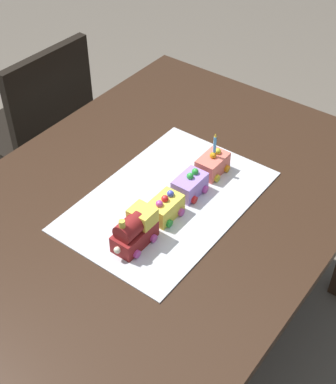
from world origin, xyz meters
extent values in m
plane|color=#6B6054|center=(0.00, 0.00, 0.00)|extent=(8.00, 8.00, 0.00)
cube|color=#382316|center=(0.00, 0.00, 0.72)|extent=(1.40, 1.00, 0.03)
cube|color=#382316|center=(0.64, 0.44, 0.35)|extent=(0.07, 0.07, 0.71)
cube|color=black|center=(0.27, 0.90, 0.44)|extent=(0.41, 0.41, 0.04)
cube|color=black|center=(0.27, 0.72, 0.66)|extent=(0.40, 0.05, 0.40)
cube|color=black|center=(0.45, 1.06, 0.21)|extent=(0.04, 0.04, 0.42)
cube|color=black|center=(0.44, 0.72, 0.21)|extent=(0.04, 0.04, 0.42)
cube|color=black|center=(0.10, 0.74, 0.21)|extent=(0.04, 0.04, 0.42)
cube|color=silver|center=(0.01, -0.03, 0.74)|extent=(0.60, 0.40, 0.00)
cube|color=maroon|center=(-0.18, -0.07, 0.77)|extent=(0.12, 0.06, 0.05)
cylinder|color=maroon|center=(-0.19, -0.07, 0.81)|extent=(0.08, 0.05, 0.05)
cube|color=#F4E04C|center=(-0.14, -0.07, 0.82)|extent=(0.06, 0.06, 0.04)
cylinder|color=#F4E04C|center=(-0.22, -0.07, 0.84)|extent=(0.02, 0.02, 0.03)
sphere|color=#F4EFCC|center=(-0.24, -0.07, 0.78)|extent=(0.02, 0.02, 0.02)
cylinder|color=#D84CB2|center=(-0.21, -0.10, 0.76)|extent=(0.02, 0.01, 0.02)
cylinder|color=#D84CB2|center=(-0.14, -0.10, 0.76)|extent=(0.02, 0.01, 0.02)
cylinder|color=#D84CB2|center=(-0.21, -0.03, 0.76)|extent=(0.02, 0.01, 0.02)
cylinder|color=#D84CB2|center=(-0.14, -0.03, 0.76)|extent=(0.02, 0.01, 0.02)
cube|color=#F4E04C|center=(-0.05, -0.07, 0.77)|extent=(0.10, 0.06, 0.06)
cylinder|color=green|center=(-0.07, -0.10, 0.76)|extent=(0.02, 0.01, 0.02)
cylinder|color=#D84CB2|center=(-0.02, -0.10, 0.76)|extent=(0.02, 0.01, 0.02)
cylinder|color=yellow|center=(-0.07, -0.03, 0.76)|extent=(0.02, 0.01, 0.02)
cylinder|color=yellow|center=(-0.02, -0.03, 0.76)|extent=(0.02, 0.01, 0.02)
sphere|color=red|center=(-0.05, -0.07, 0.81)|extent=(0.02, 0.02, 0.02)
sphere|color=#4C59D8|center=(-0.02, -0.07, 0.81)|extent=(0.02, 0.02, 0.02)
sphere|color=#D84CB2|center=(-0.07, -0.07, 0.81)|extent=(0.02, 0.02, 0.02)
cube|color=#AD84E0|center=(0.07, -0.07, 0.77)|extent=(0.10, 0.06, 0.06)
cylinder|color=red|center=(0.05, -0.10, 0.76)|extent=(0.02, 0.01, 0.02)
cylinder|color=#D84CB2|center=(0.10, -0.10, 0.76)|extent=(0.02, 0.01, 0.02)
cylinder|color=orange|center=(0.05, -0.03, 0.76)|extent=(0.02, 0.01, 0.02)
cylinder|color=red|center=(0.10, -0.03, 0.76)|extent=(0.02, 0.01, 0.02)
sphere|color=green|center=(0.07, -0.07, 0.81)|extent=(0.02, 0.02, 0.02)
sphere|color=green|center=(0.10, -0.07, 0.81)|extent=(0.02, 0.02, 0.02)
cube|color=#F27260|center=(0.19, -0.07, 0.77)|extent=(0.10, 0.06, 0.06)
cylinder|color=yellow|center=(0.16, -0.10, 0.76)|extent=(0.02, 0.01, 0.02)
cylinder|color=orange|center=(0.22, -0.10, 0.76)|extent=(0.02, 0.01, 0.02)
cylinder|color=#D84CB2|center=(0.16, -0.03, 0.76)|extent=(0.02, 0.01, 0.02)
cylinder|color=yellow|center=(0.22, -0.03, 0.76)|extent=(0.02, 0.01, 0.02)
sphere|color=yellow|center=(0.22, -0.07, 0.81)|extent=(0.02, 0.02, 0.02)
sphere|color=orange|center=(0.19, -0.07, 0.81)|extent=(0.02, 0.02, 0.02)
cylinder|color=#4CA5E5|center=(0.20, -0.07, 0.84)|extent=(0.01, 0.01, 0.05)
cone|color=yellow|center=(0.20, -0.07, 0.88)|extent=(0.01, 0.01, 0.01)
camera|label=1|loc=(-0.92, -0.73, 1.80)|focal=51.50mm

